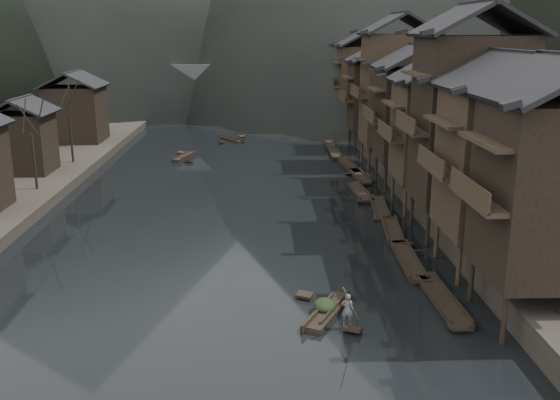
{
  "coord_description": "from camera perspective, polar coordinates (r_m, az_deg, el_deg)",
  "views": [
    {
      "loc": [
        2.62,
        -37.18,
        14.59
      ],
      "look_at": [
        4.04,
        6.97,
        2.5
      ],
      "focal_mm": 40.0,
      "sensor_mm": 36.0,
      "label": 1
    }
  ],
  "objects": [
    {
      "name": "moored_sampans",
      "position": [
        66.58,
        6.38,
        2.73
      ],
      "size": [
        2.59,
        72.74,
        0.47
      ],
      "color": "black",
      "rests_on": "water"
    },
    {
      "name": "boatman",
      "position": [
        31.73,
        6.19,
        -9.55
      ],
      "size": [
        0.71,
        0.55,
        1.72
      ],
      "primitive_type": "imported",
      "rotation": [
        0.0,
        0.0,
        2.89
      ],
      "color": "#5D5D60",
      "rests_on": "hero_sampan"
    },
    {
      "name": "cargo_heap",
      "position": [
        33.52,
        4.12,
        -9.05
      ],
      "size": [
        1.16,
        1.52,
        0.7
      ],
      "primitive_type": "ellipsoid",
      "color": "black",
      "rests_on": "hero_sampan"
    },
    {
      "name": "midriver_boats",
      "position": [
        84.92,
        -5.37,
        5.49
      ],
      "size": [
        9.0,
        27.85,
        0.44
      ],
      "color": "black",
      "rests_on": "water"
    },
    {
      "name": "right_bank",
      "position": [
        84.81,
        20.71,
        5.03
      ],
      "size": [
        40.0,
        200.0,
        1.8
      ],
      "primitive_type": "cube",
      "color": "#2D2823",
      "rests_on": "ground"
    },
    {
      "name": "stone_bridge",
      "position": [
        109.62,
        -3.26,
        10.32
      ],
      "size": [
        40.0,
        6.0,
        9.0
      ],
      "color": "#4C4C4F",
      "rests_on": "ground"
    },
    {
      "name": "left_houses",
      "position": [
        62.42,
        -23.69,
        5.8
      ],
      "size": [
        8.1,
        53.2,
        8.73
      ],
      "color": "black",
      "rests_on": "left_bank"
    },
    {
      "name": "water",
      "position": [
        40.02,
        -5.5,
        -6.14
      ],
      "size": [
        300.0,
        300.0,
        0.0
      ],
      "primitive_type": "plane",
      "color": "black",
      "rests_on": "ground"
    },
    {
      "name": "hero_sampan",
      "position": [
        33.58,
        4.33,
        -10.1
      ],
      "size": [
        3.16,
        5.12,
        0.44
      ],
      "color": "black",
      "rests_on": "water"
    },
    {
      "name": "bamboo_pole",
      "position": [
        30.86,
        6.68,
        -5.64
      ],
      "size": [
        1.25,
        2.29,
        2.9
      ],
      "primitive_type": "cylinder",
      "rotation": [
        0.72,
        0.0,
        -0.49
      ],
      "color": "#8C7A51",
      "rests_on": "boatman"
    },
    {
      "name": "stilt_houses",
      "position": [
        58.63,
        12.83,
        9.48
      ],
      "size": [
        9.0,
        67.6,
        16.63
      ],
      "color": "black",
      "rests_on": "ground"
    }
  ]
}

